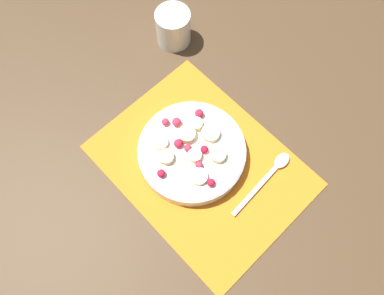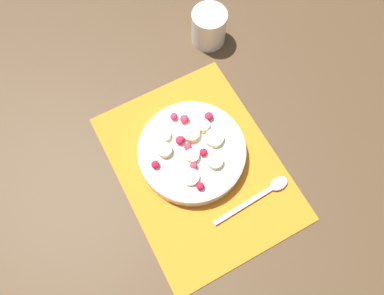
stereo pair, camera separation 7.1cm
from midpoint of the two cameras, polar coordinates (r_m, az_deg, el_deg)
name	(u,v)px [view 2 (the right image)]	position (r m, az deg, el deg)	size (l,w,h in m)	color
ground_plane	(198,167)	(0.75, 3.69, -3.40)	(3.00, 3.00, 0.00)	#4C3823
placemat	(198,167)	(0.75, 3.71, -3.33)	(0.40, 0.30, 0.01)	orange
fruit_bowl	(192,151)	(0.73, 2.76, -0.89)	(0.21, 0.21, 0.05)	silver
spoon	(265,192)	(0.75, 13.83, -6.94)	(0.03, 0.17, 0.01)	silver
drinking_glass	(209,27)	(0.87, 5.03, 17.56)	(0.08, 0.08, 0.08)	white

